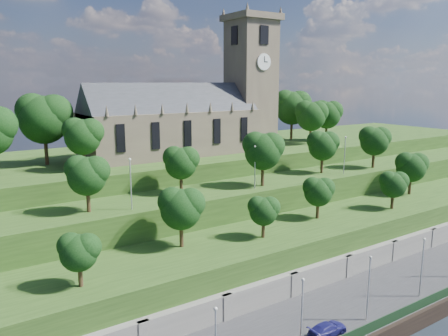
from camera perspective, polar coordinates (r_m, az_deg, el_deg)
promenade at (r=58.03m, az=16.50°, el=-17.31°), size 160.00×12.00×2.00m
quay_wall at (r=54.87m, az=21.60°, el=-19.32°), size 160.00×0.50×2.20m
fence at (r=54.46m, az=21.13°, el=-17.72°), size 160.00×0.10×1.20m
retaining_wall at (r=60.88m, az=12.17°, el=-14.09°), size 160.00×2.10×5.00m
embankment_lower at (r=64.24m, az=8.33°, el=-11.10°), size 160.00×12.00×8.00m
embankment_upper at (r=71.58m, az=2.49°, el=-6.92°), size 160.00×10.00×12.00m
hilltop at (r=88.39m, az=-5.50°, el=-2.42°), size 160.00×32.00×15.00m
church at (r=82.96m, az=-3.90°, el=7.23°), size 38.60×12.35×27.60m
trees_lower at (r=64.98m, az=11.22°, el=-2.87°), size 65.60×8.69×7.81m
trees_upper at (r=70.97m, az=6.14°, el=2.31°), size 59.92×8.27×8.67m
trees_hilltop at (r=82.66m, az=-3.61°, el=6.91°), size 75.51×16.52×11.52m
lamp_posts_promenade at (r=52.28m, az=18.38°, el=-14.09°), size 60.36×0.36×7.65m
lamp_posts_upper at (r=66.76m, az=4.07°, el=0.58°), size 40.36×0.36×6.77m
car_right at (r=50.21m, az=13.37°, el=-19.76°), size 4.71×1.98×1.36m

